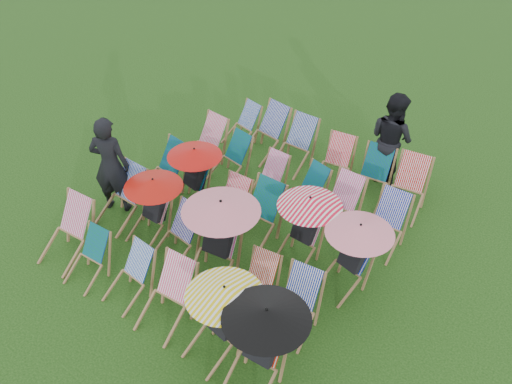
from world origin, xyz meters
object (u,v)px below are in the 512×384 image
Objects in this scene: deckchair_29 at (407,187)px; person_left at (110,165)px; deckchair_0 at (66,232)px; person_rear at (391,139)px; deckchair_5 at (259,346)px.

deckchair_29 is 5.38m from person_left.
deckchair_29 is (3.92, 4.60, -0.01)m from deckchair_0.
deckchair_0 is at bearing 78.29° from person_rear.
person_rear is (3.21, 5.21, 0.45)m from deckchair_0.
deckchair_5 is at bearing 118.72° from person_rear.
deckchair_5 is 4.56m from person_left.
deckchair_0 is at bearing -139.66° from deckchair_29.
deckchair_5 is at bearing -98.07° from deckchair_29.
deckchair_5 is 0.71× the size of person_left.
deckchair_0 is 1.02× the size of deckchair_29.
person_left is (-4.36, 1.32, 0.24)m from deckchair_5.
person_rear reaches higher than deckchair_0.
person_left is at bearing 99.81° from deckchair_0.
deckchair_29 is at bearing -169.97° from person_left.
deckchair_5 is at bearing -4.19° from deckchair_0.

